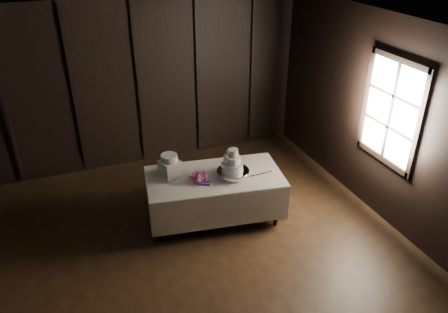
% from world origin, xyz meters
% --- Properties ---
extents(room, '(6.08, 7.08, 3.08)m').
position_xyz_m(room, '(0.00, 0.00, 1.50)').
color(room, black).
rests_on(room, ground).
extents(window, '(0.06, 1.16, 1.56)m').
position_xyz_m(window, '(2.97, 0.50, 1.70)').
color(window, black).
rests_on(window, room).
extents(display_table, '(2.12, 1.33, 0.76)m').
position_xyz_m(display_table, '(0.59, 1.25, 0.42)').
color(display_table, silver).
rests_on(display_table, ground).
extents(cake_stand, '(0.58, 0.58, 0.09)m').
position_xyz_m(cake_stand, '(0.84, 1.15, 0.81)').
color(cake_stand, silver).
rests_on(cake_stand, display_table).
extents(wedding_cake, '(0.33, 0.29, 0.35)m').
position_xyz_m(wedding_cake, '(0.81, 1.13, 0.99)').
color(wedding_cake, white).
rests_on(wedding_cake, cake_stand).
extents(bouquet, '(0.45, 0.48, 0.19)m').
position_xyz_m(bouquet, '(0.32, 1.21, 0.82)').
color(bouquet, '#CF4983').
rests_on(bouquet, display_table).
extents(box_pedestal, '(0.33, 0.33, 0.25)m').
position_xyz_m(box_pedestal, '(-0.02, 1.48, 0.89)').
color(box_pedestal, white).
rests_on(box_pedestal, display_table).
extents(small_cake, '(0.30, 0.30, 0.10)m').
position_xyz_m(small_cake, '(-0.02, 1.48, 1.06)').
color(small_cake, white).
rests_on(small_cake, box_pedestal).
extents(cake_knife, '(0.37, 0.03, 0.01)m').
position_xyz_m(cake_knife, '(1.19, 1.03, 0.77)').
color(cake_knife, silver).
rests_on(cake_knife, display_table).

